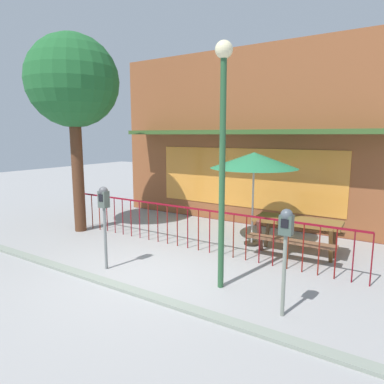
{
  "coord_description": "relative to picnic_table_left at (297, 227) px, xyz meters",
  "views": [
    {
      "loc": [
        4.06,
        -4.71,
        2.58
      ],
      "look_at": [
        -0.28,
        2.05,
        1.24
      ],
      "focal_mm": 32.22,
      "sensor_mm": 36.0,
      "label": 1
    }
  ],
  "objects": [
    {
      "name": "ground",
      "position": [
        -2.07,
        -2.61,
        -0.61
      ],
      "size": [
        40.0,
        40.0,
        0.0
      ],
      "primitive_type": "plane",
      "color": "#999797"
    },
    {
      "name": "pub_storefront",
      "position": [
        -2.07,
        2.03,
        1.87
      ],
      "size": [
        8.62,
        1.37,
        4.99
      ],
      "color": "#512423",
      "rests_on": "ground"
    },
    {
      "name": "patio_fence_front",
      "position": [
        -2.07,
        -0.96,
        0.05
      ],
      "size": [
        7.26,
        0.04,
        0.97
      ],
      "color": "maroon",
      "rests_on": "ground"
    },
    {
      "name": "picnic_table_left",
      "position": [
        0.0,
        0.0,
        0.0
      ],
      "size": [
        1.86,
        1.44,
        0.79
      ],
      "color": "brown",
      "rests_on": "ground"
    },
    {
      "name": "patio_umbrella",
      "position": [
        -1.08,
        0.09,
        1.38
      ],
      "size": [
        2.01,
        2.01,
        2.19
      ],
      "color": "black",
      "rests_on": "ground"
    },
    {
      "name": "parking_meter_near",
      "position": [
        0.59,
        -2.73,
        0.61
      ],
      "size": [
        0.18,
        0.17,
        1.58
      ],
      "color": "gray",
      "rests_on": "ground"
    },
    {
      "name": "parking_meter_far",
      "position": [
        -2.86,
        -2.85,
        0.64
      ],
      "size": [
        0.18,
        0.17,
        1.62
      ],
      "color": "slate",
      "rests_on": "ground"
    },
    {
      "name": "street_tree",
      "position": [
        -5.5,
        -1.3,
        3.27
      ],
      "size": [
        2.34,
        2.34,
        5.1
      ],
      "color": "#52301D",
      "rests_on": "ground"
    },
    {
      "name": "street_lamp",
      "position": [
        -0.61,
        -2.37,
        2.0
      ],
      "size": [
        0.28,
        0.28,
        4.01
      ],
      "color": "#285532",
      "rests_on": "ground"
    },
    {
      "name": "curb_edge",
      "position": [
        -2.07,
        -3.34,
        -0.61
      ],
      "size": [
        12.06,
        0.2,
        0.11
      ],
      "primitive_type": "cube",
      "color": "gray",
      "rests_on": "ground"
    }
  ]
}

